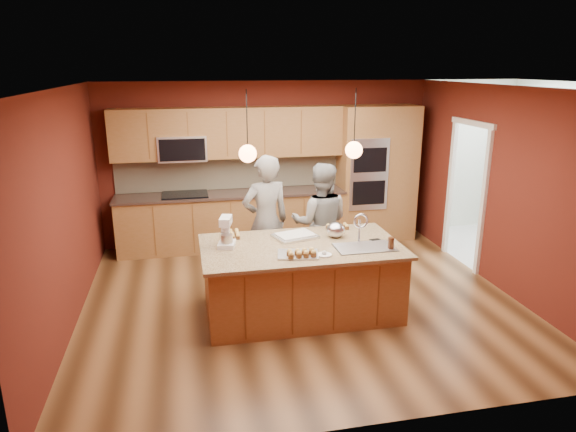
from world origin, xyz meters
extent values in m
plane|color=#462A15|center=(0.00, 0.00, 0.00)|extent=(5.50, 5.50, 0.00)
plane|color=silver|center=(0.00, 0.00, 2.70)|extent=(5.50, 5.50, 0.00)
plane|color=#551B12|center=(0.00, 2.50, 1.35)|extent=(5.50, 0.00, 5.50)
plane|color=#551B12|center=(0.00, -2.50, 1.35)|extent=(5.50, 0.00, 5.50)
plane|color=#551B12|center=(-2.75, 0.00, 1.35)|extent=(0.00, 5.00, 5.00)
plane|color=#551B12|center=(2.75, 0.00, 1.35)|extent=(0.00, 5.00, 5.00)
cube|color=brown|center=(-0.65, 2.20, 0.45)|extent=(3.70, 0.60, 0.90)
cube|color=#32241F|center=(-0.65, 2.19, 0.92)|extent=(3.74, 0.64, 0.04)
cube|color=beige|center=(-0.65, 2.48, 1.22)|extent=(3.70, 0.03, 0.56)
cube|color=brown|center=(-0.65, 2.32, 1.90)|extent=(3.70, 0.36, 0.80)
cube|color=black|center=(-1.40, 2.18, 0.94)|extent=(0.72, 0.52, 0.03)
cube|color=silver|center=(-1.40, 2.30, 1.68)|extent=(0.76, 0.40, 0.40)
cube|color=brown|center=(1.60, 2.20, 1.15)|extent=(0.80, 0.60, 2.30)
cube|color=silver|center=(1.60, 1.90, 1.20)|extent=(0.66, 0.04, 1.20)
cube|color=brown|center=(2.25, 2.20, 1.15)|extent=(0.50, 0.60, 2.30)
plane|color=silver|center=(3.65, 1.20, 0.00)|extent=(2.60, 2.60, 0.00)
plane|color=silver|center=(4.55, 1.20, 1.35)|extent=(0.00, 2.70, 2.70)
cube|color=silver|center=(4.35, 1.20, 1.95)|extent=(0.35, 2.40, 0.75)
cylinder|color=black|center=(-0.69, -0.34, 2.35)|extent=(0.01, 0.01, 0.70)
sphere|color=#FF9053|center=(-0.69, -0.34, 2.00)|extent=(0.20, 0.20, 0.20)
cylinder|color=black|center=(0.55, -0.34, 2.35)|extent=(0.01, 0.01, 0.70)
sphere|color=#FF9053|center=(0.55, -0.34, 2.00)|extent=(0.20, 0.20, 0.20)
cube|color=brown|center=(-0.07, -0.34, 0.42)|extent=(2.28, 1.24, 0.84)
cube|color=#CBB382|center=(-0.07, -0.34, 0.86)|extent=(2.38, 1.34, 0.04)
cube|color=silver|center=(0.64, -0.57, 0.80)|extent=(0.69, 0.40, 0.18)
imported|color=black|center=(-0.35, 0.58, 0.91)|extent=(0.74, 0.57, 1.82)
imported|color=gray|center=(0.42, 0.58, 0.84)|extent=(0.96, 0.83, 1.68)
cube|color=white|center=(-0.95, -0.21, 0.91)|extent=(0.24, 0.29, 0.06)
cube|color=white|center=(-0.95, -0.11, 1.06)|extent=(0.11, 0.10, 0.25)
cube|color=white|center=(-0.95, -0.19, 1.19)|extent=(0.18, 0.27, 0.10)
cylinder|color=silver|center=(-0.95, -0.25, 0.97)|extent=(0.14, 0.14, 0.13)
cube|color=silver|center=(-0.08, -0.05, 0.89)|extent=(0.59, 0.51, 0.03)
cube|color=silver|center=(-0.08, -0.05, 0.91)|extent=(0.51, 0.42, 0.02)
cube|color=silver|center=(-0.19, -0.66, 0.89)|extent=(0.51, 0.41, 0.02)
ellipsoid|color=silver|center=(0.42, -0.13, 0.97)|extent=(0.23, 0.23, 0.20)
cylinder|color=silver|center=(0.10, -0.73, 0.89)|extent=(0.17, 0.17, 0.01)
cylinder|color=#391D0F|center=(0.92, -0.68, 0.95)|extent=(0.07, 0.07, 0.14)
cube|color=black|center=(0.86, -0.35, 0.88)|extent=(0.14, 0.09, 0.01)
cube|color=white|center=(4.21, 0.89, 0.49)|extent=(0.67, 0.69, 0.98)
cube|color=white|center=(4.22, 1.54, 0.46)|extent=(0.68, 0.69, 0.92)
camera|label=1|loc=(-1.40, -5.96, 2.95)|focal=32.00mm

